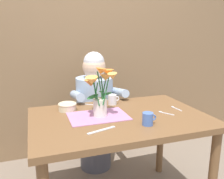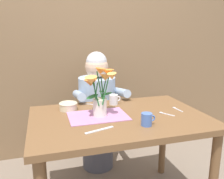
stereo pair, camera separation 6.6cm
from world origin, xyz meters
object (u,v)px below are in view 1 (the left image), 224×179
object	(u,v)px
seated_person	(95,113)
flower_vase	(100,90)
ceramic_bowl	(67,107)
dinner_knife	(102,130)
ceramic_mug	(148,119)
coffee_cup	(113,99)

from	to	relation	value
seated_person	flower_vase	distance (m)	0.70
seated_person	flower_vase	size ratio (longest dim) A/B	3.28
ceramic_bowl	dinner_knife	bearing A→B (deg)	-73.11
ceramic_bowl	ceramic_mug	world-z (taller)	ceramic_mug
seated_person	ceramic_bowl	xyz separation A→B (m)	(-0.31, -0.38, 0.21)
dinner_knife	ceramic_mug	size ratio (longest dim) A/B	2.04
dinner_knife	seated_person	bearing A→B (deg)	60.93
ceramic_bowl	ceramic_mug	bearing A→B (deg)	-45.93
coffee_cup	dinner_knife	bearing A→B (deg)	-116.16
ceramic_mug	ceramic_bowl	bearing A→B (deg)	134.07
dinner_knife	flower_vase	bearing A→B (deg)	58.57
ceramic_mug	flower_vase	bearing A→B (deg)	134.28
ceramic_bowl	flower_vase	bearing A→B (deg)	-46.18
seated_person	dinner_knife	xyz separation A→B (m)	(-0.17, -0.82, 0.18)
seated_person	coffee_cup	world-z (taller)	seated_person
ceramic_bowl	dinner_knife	xyz separation A→B (m)	(0.13, -0.44, -0.03)
seated_person	dinner_knife	bearing A→B (deg)	-106.25
ceramic_bowl	ceramic_mug	size ratio (longest dim) A/B	1.46
ceramic_bowl	coffee_cup	distance (m)	0.37
seated_person	ceramic_mug	world-z (taller)	seated_person
seated_person	ceramic_bowl	world-z (taller)	seated_person
seated_person	ceramic_mug	xyz separation A→B (m)	(0.12, -0.82, 0.22)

